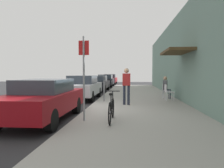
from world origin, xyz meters
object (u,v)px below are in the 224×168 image
at_px(parked_car_2, 97,83).
at_px(parked_car_4, 110,79).
at_px(parked_car_3, 106,80).
at_px(parking_meter, 104,87).
at_px(parked_car_1, 82,87).
at_px(seated_patron_1, 166,87).
at_px(street_sign, 84,72).
at_px(cafe_chair_1, 165,90).
at_px(parked_car_0, 43,99).
at_px(cafe_chair_0, 168,91).
at_px(bicycle_0, 111,110).
at_px(pedestrian_standing, 126,83).

relative_size(parked_car_2, parked_car_4, 1.00).
xyz_separation_m(parked_car_3, parking_meter, (1.55, -13.93, 0.15)).
distance_m(parked_car_1, seated_patron_1, 5.00).
distance_m(parked_car_3, street_sign, 18.67).
relative_size(parked_car_2, cafe_chair_1, 5.06).
distance_m(parked_car_0, parked_car_2, 11.81).
height_order(parked_car_4, cafe_chair_1, parked_car_4).
height_order(cafe_chair_0, cafe_chair_1, same).
relative_size(parking_meter, cafe_chair_1, 1.52).
relative_size(parked_car_0, parking_meter, 3.33).
xyz_separation_m(parking_meter, street_sign, (-0.05, -4.66, 0.75)).
distance_m(parked_car_0, parked_car_1, 5.94).
relative_size(bicycle_0, seated_patron_1, 1.33).
height_order(parked_car_2, cafe_chair_0, parked_car_2).
relative_size(parked_car_0, street_sign, 1.69).
relative_size(street_sign, bicycle_0, 1.52).
distance_m(parked_car_1, cafe_chair_0, 5.08).
xyz_separation_m(cafe_chair_1, pedestrian_standing, (-2.19, -2.67, 0.50)).
height_order(parked_car_0, bicycle_0, parked_car_0).
distance_m(parking_meter, street_sign, 4.72).
height_order(parked_car_1, street_sign, street_sign).
xyz_separation_m(parked_car_2, parked_car_3, (0.00, 6.30, 0.03)).
xyz_separation_m(parking_meter, bicycle_0, (0.81, -4.67, -0.41)).
distance_m(parked_car_2, parked_car_3, 6.30).
distance_m(parked_car_0, parked_car_4, 23.84).
distance_m(seated_patron_1, pedestrian_standing, 3.49).
height_order(parked_car_1, cafe_chair_1, parked_car_1).
xyz_separation_m(parked_car_1, parked_car_2, (-0.00, 5.87, -0.04)).
xyz_separation_m(parked_car_0, pedestrian_standing, (2.74, 3.00, 0.40)).
bearing_deg(seated_patron_1, pedestrian_standing, -130.29).
bearing_deg(bicycle_0, parked_car_4, 95.53).
bearing_deg(cafe_chair_0, parked_car_3, 110.19).
bearing_deg(seated_patron_1, cafe_chair_1, 165.18).
height_order(parked_car_1, parked_car_2, parked_car_1).
relative_size(parked_car_1, parked_car_4, 1.00).
bearing_deg(parked_car_4, pedestrian_standing, -82.50).
bearing_deg(bicycle_0, parked_car_2, 100.84).
bearing_deg(seated_patron_1, cafe_chair_0, -93.64).
bearing_deg(parked_car_4, parking_meter, -85.49).
xyz_separation_m(parked_car_1, bicycle_0, (2.36, -6.43, -0.27)).
distance_m(parked_car_4, pedestrian_standing, 21.02).
bearing_deg(parked_car_4, parked_car_3, -90.00).
bearing_deg(parked_car_1, parked_car_3, 90.00).
relative_size(parked_car_2, pedestrian_standing, 2.59).
xyz_separation_m(parked_car_3, seated_patron_1, (4.99, -12.45, 0.08)).
bearing_deg(parked_car_0, parked_car_4, 90.00).
distance_m(parking_meter, cafe_chair_1, 3.70).
relative_size(parked_car_0, bicycle_0, 2.57).
xyz_separation_m(parked_car_0, parked_car_1, (0.00, 5.94, 0.02)).
bearing_deg(parking_meter, bicycle_0, -80.23).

